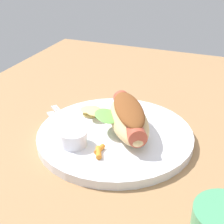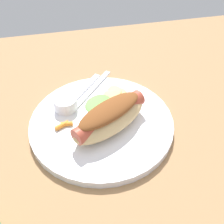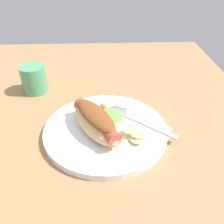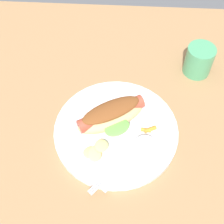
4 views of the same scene
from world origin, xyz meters
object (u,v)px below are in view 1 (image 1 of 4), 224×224
hot_dog (128,117)px  carrot_garnish (99,151)px  knife (61,128)px  sauce_ramekin (73,138)px  chips_pile (92,111)px  fork (68,123)px  plate (115,135)px

hot_dog → carrot_garnish: (-8.73, 2.06, -2.45)cm
knife → sauce_ramekin: bearing=-177.6°
sauce_ramekin → chips_pile: (10.85, 1.39, -0.40)cm
fork → hot_dog: bearing=-130.2°
sauce_ramekin → fork: sauce_ramekin is taller
sauce_ramekin → chips_pile: bearing=7.3°
hot_dog → sauce_ramekin: (-7.84, 7.30, -1.58)cm
fork → knife: 2.20cm
plate → carrot_garnish: bearing=-179.9°
hot_dog → carrot_garnish: 9.30cm
hot_dog → fork: bearing=68.9°
plate → carrot_garnish: (-7.50, -0.02, 1.25)cm
hot_dog → knife: bearing=78.7°
hot_dog → fork: hot_dog is taller
plate → knife: size_ratio=2.04×
hot_dog → sauce_ramekin: hot_dog is taller
plate → chips_pile: chips_pile is taller
plate → sauce_ramekin: (-6.61, 5.22, 2.13)cm
plate → fork: (-0.68, 9.60, 1.00)cm
knife → carrot_garnish: size_ratio=3.83×
plate → hot_dog: bearing=-59.4°
sauce_ramekin → hot_dog: bearing=-42.9°
hot_dog → fork: (-1.91, 11.67, -2.71)cm
knife → chips_pile: 7.83cm
hot_dog → knife: 12.86cm
fork → knife: same height
carrot_garnish → hot_dog: bearing=-13.3°
plate → fork: 9.67cm
hot_dog → knife: (-4.10, 11.88, -2.73)cm
plate → sauce_ramekin: 8.69cm
knife → chips_pile: size_ratio=2.26×
sauce_ramekin → carrot_garnish: 5.38cm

